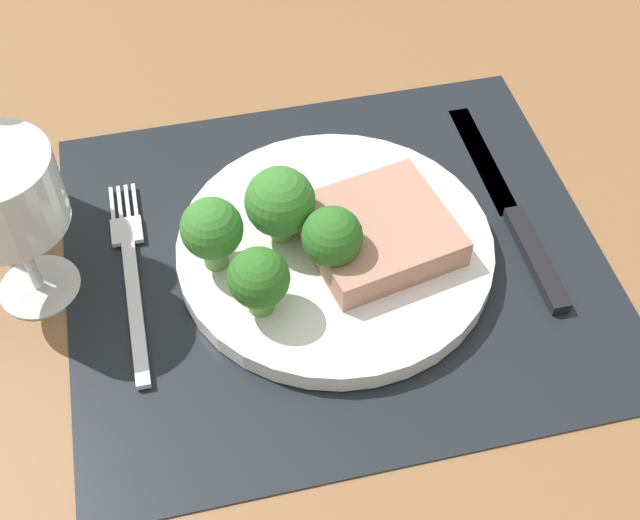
{
  "coord_description": "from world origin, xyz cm",
  "views": [
    {
      "loc": [
        -10.15,
        -39.43,
        49.7
      ],
      "look_at": [
        -1.49,
        -1.44,
        1.9
      ],
      "focal_mm": 47.21,
      "sensor_mm": 36.0,
      "label": 1
    }
  ],
  "objects_px": {
    "fork": "(132,274)",
    "wine_glass": "(3,200)",
    "plate": "(335,249)",
    "steak": "(378,231)",
    "knife": "(514,216)"
  },
  "relations": [
    {
      "from": "steak",
      "to": "knife",
      "type": "distance_m",
      "value": 0.12
    },
    {
      "from": "plate",
      "to": "steak",
      "type": "xyz_separation_m",
      "value": [
        0.03,
        -0.01,
        0.02
      ]
    },
    {
      "from": "fork",
      "to": "knife",
      "type": "height_order",
      "value": "knife"
    },
    {
      "from": "fork",
      "to": "knife",
      "type": "xyz_separation_m",
      "value": [
        0.3,
        -0.01,
        0.0
      ]
    },
    {
      "from": "fork",
      "to": "steak",
      "type": "bearing_deg",
      "value": -7.78
    },
    {
      "from": "plate",
      "to": "steak",
      "type": "height_order",
      "value": "steak"
    },
    {
      "from": "fork",
      "to": "knife",
      "type": "bearing_deg",
      "value": -2.95
    },
    {
      "from": "knife",
      "to": "wine_glass",
      "type": "bearing_deg",
      "value": 175.59
    },
    {
      "from": "steak",
      "to": "fork",
      "type": "distance_m",
      "value": 0.19
    },
    {
      "from": "plate",
      "to": "wine_glass",
      "type": "xyz_separation_m",
      "value": [
        -0.22,
        0.02,
        0.08
      ]
    },
    {
      "from": "knife",
      "to": "steak",
      "type": "bearing_deg",
      "value": -176.03
    },
    {
      "from": "plate",
      "to": "fork",
      "type": "bearing_deg",
      "value": 174.67
    },
    {
      "from": "fork",
      "to": "wine_glass",
      "type": "xyz_separation_m",
      "value": [
        -0.07,
        0.01,
        0.09
      ]
    },
    {
      "from": "plate",
      "to": "wine_glass",
      "type": "height_order",
      "value": "wine_glass"
    },
    {
      "from": "wine_glass",
      "to": "plate",
      "type": "bearing_deg",
      "value": -5.47
    }
  ]
}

